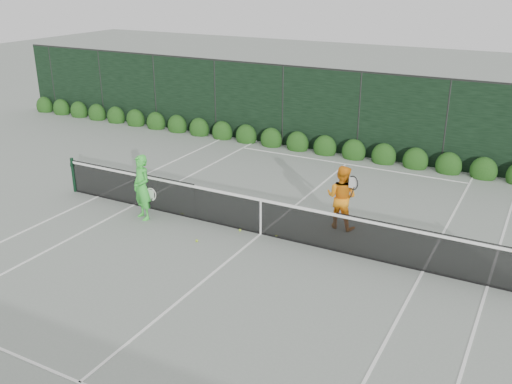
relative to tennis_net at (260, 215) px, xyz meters
The scene contains 8 objects.
ground 0.53m from the tennis_net, ahead, with size 80.00×80.00×0.00m, color gray.
tennis_net is the anchor object (origin of this frame).
player_woman 3.33m from the tennis_net, 169.55° to the right, with size 0.77×0.65×1.79m.
player_man 2.17m from the tennis_net, 39.49° to the left, with size 0.93×0.69×1.70m.
court_lines 0.53m from the tennis_net, ahead, with size 11.03×23.83×0.01m.
windscreen_fence 2.88m from the tennis_net, 89.49° to the right, with size 32.00×21.07×3.06m.
hedge_row 7.16m from the tennis_net, 89.80° to the left, with size 31.66×0.65×0.94m.
tennis_balls 1.09m from the tennis_net, 162.21° to the right, with size 2.98×1.27×0.07m.
Camera 1 is at (6.12, -11.69, 6.32)m, focal length 40.00 mm.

